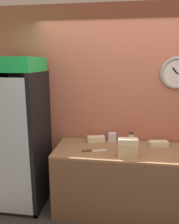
{
  "coord_description": "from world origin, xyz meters",
  "views": [
    {
      "loc": [
        -0.12,
        -1.74,
        1.96
      ],
      "look_at": [
        -0.49,
        0.89,
        1.35
      ],
      "focal_mm": 35.0,
      "sensor_mm": 36.0,
      "label": 1
    }
  ],
  "objects_px": {
    "sandwich_stack_middle": "(128,148)",
    "napkin_dispenser": "(112,137)",
    "condiment_jar": "(131,138)",
    "beverage_cooler": "(21,128)",
    "sandwich_stack_bottom": "(127,154)",
    "chefs_knife": "(91,151)",
    "sandwich_flat_left": "(158,144)",
    "sandwich_flat_right": "(96,139)",
    "sandwich_stack_top": "(128,142)"
  },
  "relations": [
    {
      "from": "sandwich_stack_bottom",
      "to": "chefs_knife",
      "type": "relative_size",
      "value": 0.76
    },
    {
      "from": "sandwich_stack_middle",
      "to": "condiment_jar",
      "type": "relative_size",
      "value": 1.71
    },
    {
      "from": "sandwich_stack_bottom",
      "to": "sandwich_stack_middle",
      "type": "xyz_separation_m",
      "value": [
        0.0,
        0.0,
        0.07
      ]
    },
    {
      "from": "sandwich_flat_left",
      "to": "beverage_cooler",
      "type": "bearing_deg",
      "value": -175.59
    },
    {
      "from": "sandwich_flat_left",
      "to": "sandwich_stack_bottom",
      "type": "bearing_deg",
      "value": -136.33
    },
    {
      "from": "sandwich_stack_top",
      "to": "sandwich_stack_bottom",
      "type": "bearing_deg",
      "value": 0.0
    },
    {
      "from": "condiment_jar",
      "to": "sandwich_stack_bottom",
      "type": "bearing_deg",
      "value": -97.43
    },
    {
      "from": "sandwich_stack_top",
      "to": "sandwich_flat_right",
      "type": "xyz_separation_m",
      "value": [
        -0.42,
        0.44,
        -0.15
      ]
    },
    {
      "from": "beverage_cooler",
      "to": "sandwich_stack_bottom",
      "type": "distance_m",
      "value": 1.45
    },
    {
      "from": "sandwich_stack_middle",
      "to": "sandwich_stack_top",
      "type": "relative_size",
      "value": 0.98
    },
    {
      "from": "sandwich_stack_top",
      "to": "sandwich_flat_right",
      "type": "relative_size",
      "value": 0.92
    },
    {
      "from": "sandwich_stack_middle",
      "to": "chefs_knife",
      "type": "relative_size",
      "value": 0.74
    },
    {
      "from": "sandwich_stack_middle",
      "to": "sandwich_flat_left",
      "type": "distance_m",
      "value": 0.58
    },
    {
      "from": "beverage_cooler",
      "to": "sandwich_flat_left",
      "type": "relative_size",
      "value": 7.71
    },
    {
      "from": "chefs_knife",
      "to": "beverage_cooler",
      "type": "bearing_deg",
      "value": 170.56
    },
    {
      "from": "beverage_cooler",
      "to": "sandwich_flat_left",
      "type": "height_order",
      "value": "beverage_cooler"
    },
    {
      "from": "sandwich_stack_bottom",
      "to": "sandwich_flat_right",
      "type": "xyz_separation_m",
      "value": [
        -0.42,
        0.44,
        -0.0
      ]
    },
    {
      "from": "sandwich_stack_middle",
      "to": "chefs_knife",
      "type": "height_order",
      "value": "sandwich_stack_middle"
    },
    {
      "from": "sandwich_stack_bottom",
      "to": "sandwich_stack_middle",
      "type": "relative_size",
      "value": 1.02
    },
    {
      "from": "sandwich_stack_bottom",
      "to": "napkin_dispenser",
      "type": "bearing_deg",
      "value": 111.73
    },
    {
      "from": "beverage_cooler",
      "to": "sandwich_stack_bottom",
      "type": "relative_size",
      "value": 8.44
    },
    {
      "from": "beverage_cooler",
      "to": "sandwich_stack_middle",
      "type": "bearing_deg",
      "value": -10.24
    },
    {
      "from": "sandwich_stack_top",
      "to": "sandwich_flat_left",
      "type": "height_order",
      "value": "sandwich_stack_top"
    },
    {
      "from": "sandwich_stack_top",
      "to": "sandwich_flat_left",
      "type": "bearing_deg",
      "value": 43.67
    },
    {
      "from": "sandwich_stack_middle",
      "to": "chefs_knife",
      "type": "bearing_deg",
      "value": 168.04
    },
    {
      "from": "beverage_cooler",
      "to": "chefs_knife",
      "type": "distance_m",
      "value": 1.01
    },
    {
      "from": "sandwich_stack_bottom",
      "to": "beverage_cooler",
      "type": "bearing_deg",
      "value": 169.76
    },
    {
      "from": "condiment_jar",
      "to": "sandwich_flat_left",
      "type": "bearing_deg",
      "value": -12.74
    },
    {
      "from": "sandwich_flat_right",
      "to": "condiment_jar",
      "type": "bearing_deg",
      "value": 3.99
    },
    {
      "from": "sandwich_flat_right",
      "to": "napkin_dispenser",
      "type": "relative_size",
      "value": 2.17
    },
    {
      "from": "sandwich_stack_bottom",
      "to": "sandwich_flat_right",
      "type": "height_order",
      "value": "same"
    },
    {
      "from": "sandwich_flat_left",
      "to": "condiment_jar",
      "type": "xyz_separation_m",
      "value": [
        -0.35,
        0.08,
        0.04
      ]
    },
    {
      "from": "sandwich_stack_top",
      "to": "sandwich_flat_right",
      "type": "distance_m",
      "value": 0.63
    },
    {
      "from": "sandwich_stack_top",
      "to": "chefs_knife",
      "type": "relative_size",
      "value": 0.76
    },
    {
      "from": "sandwich_stack_top",
      "to": "condiment_jar",
      "type": "bearing_deg",
      "value": 82.57
    },
    {
      "from": "sandwich_stack_middle",
      "to": "condiment_jar",
      "type": "xyz_separation_m",
      "value": [
        0.06,
        0.48,
        -0.04
      ]
    },
    {
      "from": "beverage_cooler",
      "to": "sandwich_flat_right",
      "type": "bearing_deg",
      "value": 10.65
    },
    {
      "from": "sandwich_stack_bottom",
      "to": "condiment_jar",
      "type": "distance_m",
      "value": 0.48
    },
    {
      "from": "sandwich_flat_left",
      "to": "sandwich_flat_right",
      "type": "height_order",
      "value": "sandwich_flat_right"
    },
    {
      "from": "napkin_dispenser",
      "to": "sandwich_flat_right",
      "type": "bearing_deg",
      "value": -168.37
    },
    {
      "from": "condiment_jar",
      "to": "napkin_dispenser",
      "type": "xyz_separation_m",
      "value": [
        -0.26,
        0.01,
        -0.01
      ]
    },
    {
      "from": "chefs_knife",
      "to": "sandwich_stack_middle",
      "type": "bearing_deg",
      "value": -11.96
    },
    {
      "from": "sandwich_flat_right",
      "to": "napkin_dispenser",
      "type": "distance_m",
      "value": 0.23
    },
    {
      "from": "beverage_cooler",
      "to": "condiment_jar",
      "type": "distance_m",
      "value": 1.51
    },
    {
      "from": "beverage_cooler",
      "to": "sandwich_flat_right",
      "type": "distance_m",
      "value": 1.03
    },
    {
      "from": "sandwich_stack_bottom",
      "to": "chefs_knife",
      "type": "bearing_deg",
      "value": 168.04
    },
    {
      "from": "sandwich_flat_right",
      "to": "chefs_knife",
      "type": "height_order",
      "value": "sandwich_flat_right"
    },
    {
      "from": "sandwich_stack_middle",
      "to": "condiment_jar",
      "type": "height_order",
      "value": "sandwich_stack_middle"
    },
    {
      "from": "beverage_cooler",
      "to": "chefs_knife",
      "type": "relative_size",
      "value": 6.38
    },
    {
      "from": "sandwich_stack_middle",
      "to": "napkin_dispenser",
      "type": "xyz_separation_m",
      "value": [
        -0.2,
        0.49,
        -0.05
      ]
    }
  ]
}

